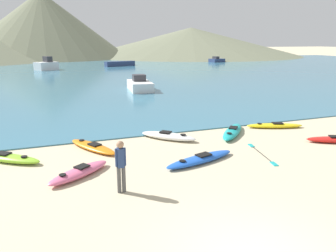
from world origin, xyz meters
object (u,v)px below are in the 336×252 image
person_near_foreground (121,163)px  moored_boat_4 (217,60)px  kayak_on_sand_1 (79,172)px  loose_paddle (262,154)px  moored_boat_1 (140,85)px  kayak_on_sand_2 (275,126)px  moored_boat_3 (47,65)px  kayak_on_sand_6 (232,132)px  kayak_on_sand_3 (168,136)px  moored_boat_2 (120,64)px  kayak_on_sand_0 (93,147)px  kayak_on_sand_4 (200,159)px  kayak_on_sand_5 (7,158)px

person_near_foreground → moored_boat_4: bearing=58.6°
kayak_on_sand_1 → loose_paddle: 7.55m
moored_boat_1 → moored_boat_4: size_ratio=1.23×
kayak_on_sand_2 → moored_boat_3: (-11.29, 42.76, 0.69)m
kayak_on_sand_6 → person_near_foreground: person_near_foreground is taller
moored_boat_1 → loose_paddle: (-0.07, -19.28, -0.56)m
kayak_on_sand_6 → kayak_on_sand_3: bearing=173.7°
moored_boat_2 → loose_paddle: moored_boat_2 is taller
kayak_on_sand_0 → moored_boat_4: moored_boat_4 is taller
kayak_on_sand_6 → moored_boat_3: size_ratio=0.75×
moored_boat_2 → loose_paddle: size_ratio=2.14×
loose_paddle → kayak_on_sand_0: bearing=154.2°
kayak_on_sand_2 → moored_boat_1: size_ratio=0.72×
kayak_on_sand_4 → moored_boat_3: moored_boat_3 is taller
kayak_on_sand_2 → kayak_on_sand_5: (-13.47, -0.50, 0.02)m
kayak_on_sand_1 → kayak_on_sand_3: bearing=34.4°
kayak_on_sand_0 → loose_paddle: size_ratio=1.11×
kayak_on_sand_1 → moored_boat_4: moored_boat_4 is taller
moored_boat_3 → moored_boat_2: bearing=16.9°
kayak_on_sand_5 → kayak_on_sand_6: (10.57, 0.16, 0.01)m
loose_paddle → kayak_on_sand_3: bearing=130.6°
kayak_on_sand_1 → moored_boat_1: bearing=68.1°
kayak_on_sand_2 → kayak_on_sand_3: (-6.32, 0.03, 0.04)m
person_near_foreground → moored_boat_3: (-1.53, 47.64, -0.18)m
kayak_on_sand_5 → moored_boat_4: bearing=53.6°
kayak_on_sand_3 → kayak_on_sand_4: (0.10, -3.37, -0.04)m
kayak_on_sand_6 → loose_paddle: bearing=-98.1°
kayak_on_sand_0 → loose_paddle: 7.41m
kayak_on_sand_0 → moored_boat_4: 61.33m
moored_boat_2 → moored_boat_3: bearing=-163.1°
kayak_on_sand_0 → kayak_on_sand_3: bearing=3.8°
person_near_foreground → kayak_on_sand_4: bearing=23.4°
person_near_foreground → moored_boat_1: 21.71m
kayak_on_sand_2 → kayak_on_sand_6: kayak_on_sand_6 is taller
moored_boat_2 → moored_boat_4: 22.93m
moored_boat_3 → moored_boat_4: bearing=12.6°
kayak_on_sand_6 → moored_boat_1: moored_boat_1 is taller
kayak_on_sand_0 → moored_boat_3: size_ratio=0.78×
kayak_on_sand_2 → moored_boat_2: moored_boat_2 is taller
moored_boat_1 → moored_boat_2: moored_boat_1 is taller
kayak_on_sand_1 → kayak_on_sand_6: size_ratio=0.86×
kayak_on_sand_6 → loose_paddle: size_ratio=1.07×
kayak_on_sand_0 → moored_boat_4: size_ratio=0.86×
kayak_on_sand_0 → kayak_on_sand_5: kayak_on_sand_5 is taller
person_near_foreground → moored_boat_3: 47.66m
moored_boat_1 → loose_paddle: 19.29m
kayak_on_sand_2 → person_near_foreground: bearing=-153.5°
person_near_foreground → moored_boat_2: bearing=77.6°
kayak_on_sand_4 → moored_boat_3: (-5.07, 46.10, 0.68)m
moored_boat_1 → kayak_on_sand_2: bearing=-78.3°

